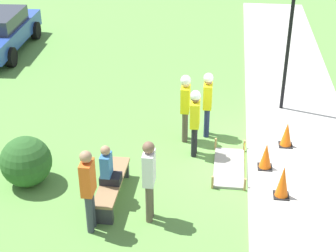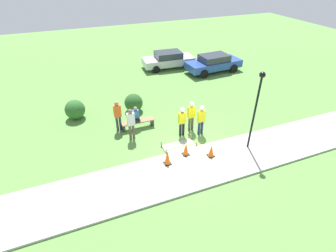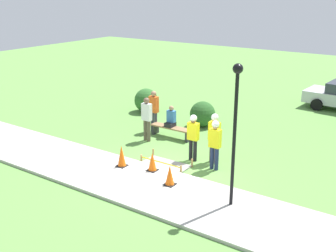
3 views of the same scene
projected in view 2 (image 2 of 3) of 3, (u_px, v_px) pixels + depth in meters
ground_plane at (192, 149)px, 13.59m from camera, size 60.00×60.00×0.00m
sidewalk at (205, 164)px, 12.49m from camera, size 28.00×2.78×0.10m
wet_concrete_patch at (179, 146)px, 13.73m from camera, size 1.75×0.77×0.31m
traffic_cone_near_patch at (167, 157)px, 12.26m from camera, size 0.34×0.34×0.76m
traffic_cone_far_patch at (186, 149)px, 12.87m from camera, size 0.34×0.34×0.65m
traffic_cone_sidewalk_edge at (211, 151)px, 12.77m from camera, size 0.34×0.34×0.65m
park_bench at (138, 123)px, 15.06m from camera, size 1.90×0.44×0.47m
person_seated_on_bench at (136, 115)px, 14.82m from camera, size 0.36×0.44×0.89m
worker_supervisor at (201, 118)px, 14.16m from camera, size 0.40×0.26×1.78m
worker_assistant at (191, 113)px, 14.46m from camera, size 0.40×0.26×1.83m
worker_trainee at (182, 119)px, 14.05m from camera, size 0.40×0.25×1.75m
bystander_in_orange_shirt at (118, 114)px, 14.50m from camera, size 0.40×0.24×1.83m
bystander_in_gray_shirt at (131, 122)px, 13.77m from camera, size 0.40×0.24×1.84m
lamppost_near at (257, 101)px, 12.14m from camera, size 0.28×0.28×4.08m
parked_car_blue at (214, 63)px, 22.26m from camera, size 4.84×2.26×1.46m
parked_car_silver at (168, 59)px, 23.11m from camera, size 4.56×2.28×1.42m
shrub_rounded_near at (75, 109)px, 15.84m from camera, size 1.20×1.20×1.20m
shrub_rounded_mid at (134, 103)px, 16.61m from camera, size 1.16×1.16×1.16m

